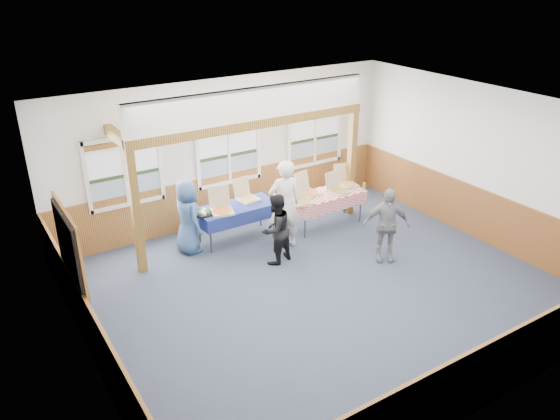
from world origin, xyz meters
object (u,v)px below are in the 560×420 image
(woman_black, at_px, (276,229))
(man_blue, at_px, (187,217))
(table_left, at_px, (236,209))
(person_grey, at_px, (386,225))
(woman_white, at_px, (284,205))
(table_right, at_px, (326,196))

(woman_black, distance_m, man_blue, 1.80)
(table_left, distance_m, person_grey, 3.08)
(table_left, bearing_deg, person_grey, -59.24)
(woman_white, relative_size, woman_black, 1.33)
(woman_black, xyz_separation_m, person_grey, (1.84, -1.06, 0.05))
(table_right, relative_size, man_blue, 1.22)
(table_left, relative_size, table_right, 0.95)
(woman_white, distance_m, woman_black, 0.68)
(woman_white, bearing_deg, table_left, -42.85)
(table_left, bearing_deg, man_blue, 168.07)
(woman_white, xyz_separation_m, person_grey, (1.37, -1.49, -0.19))
(table_right, height_order, woman_black, woman_black)
(table_right, height_order, man_blue, man_blue)
(table_left, height_order, person_grey, person_grey)
(woman_white, xyz_separation_m, woman_black, (-0.48, -0.43, -0.23))
(table_right, xyz_separation_m, person_grey, (0.03, -1.87, 0.06))
(table_right, distance_m, woman_white, 1.41)
(person_grey, bearing_deg, woman_black, -178.08)
(man_blue, distance_m, person_grey, 3.89)
(woman_black, bearing_deg, table_left, -98.06)
(man_blue, bearing_deg, person_grey, -134.06)
(table_right, xyz_separation_m, man_blue, (-3.06, 0.49, 0.06))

